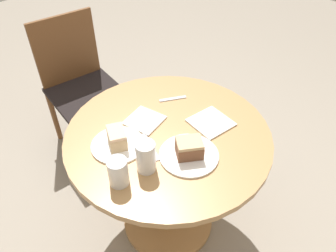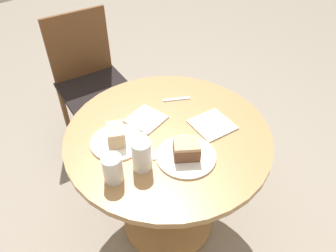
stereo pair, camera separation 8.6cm
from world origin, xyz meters
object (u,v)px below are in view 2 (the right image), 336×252
Objects in this scene: cake_slice_far at (186,149)px; cake_slice_near at (116,135)px; chair at (92,82)px; plate_near at (117,142)px; glass_lemonade at (142,156)px; glass_water at (113,170)px; plate_far at (186,156)px.

cake_slice_near is at bearing 124.34° from cake_slice_far.
chair is 1.11m from cake_slice_far.
chair is 0.90m from plate_near.
chair reaches higher than cake_slice_near.
chair is 1.08m from glass_lemonade.
cake_slice_far is 1.00× the size of glass_lemonade.
cake_slice_far reaches higher than plate_near.
glass_water reaches higher than cake_slice_far.
chair is 0.91m from cake_slice_near.
cake_slice_near reaches higher than plate_near.
glass_water is at bearing -126.12° from plate_near.
plate_near is 0.04m from cake_slice_near.
plate_far is at bearing -55.66° from cake_slice_near.
chair reaches higher than glass_lemonade.
cake_slice_far reaches higher than plate_far.
plate_far is (0.17, -0.25, 0.00)m from plate_near.
glass_lemonade is at bearing -99.46° from chair.
chair is 1.10m from plate_far.
glass_lemonade is at bearing 157.30° from cake_slice_far.
plate_far is at bearing -22.70° from glass_lemonade.
plate_near is 0.31m from plate_far.
plate_far is 0.19m from glass_lemonade.
cake_slice_far is (-0.00, -0.00, 0.04)m from plate_far.
glass_water is at bearing 162.33° from cake_slice_far.
chair reaches higher than glass_water.
chair reaches higher than plate_far.
plate_near is (-0.31, -0.81, 0.24)m from chair.
glass_water reaches higher than cake_slice_near.
cake_slice_far is (0.17, -0.25, -0.00)m from cake_slice_near.
cake_slice_near is at bearing -103.11° from chair.
glass_lemonade reaches higher than cake_slice_near.
cake_slice_far is 0.30m from glass_water.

